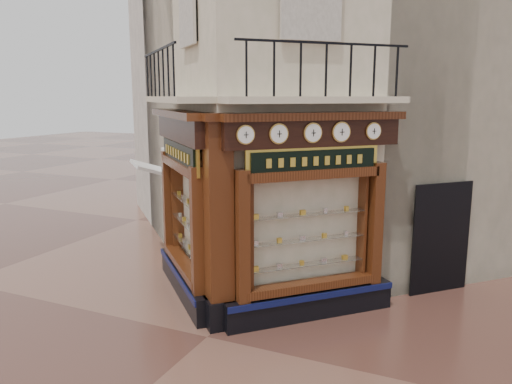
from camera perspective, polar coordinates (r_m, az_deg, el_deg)
The scene contains 16 objects.
ground at distance 9.39m, azimuth -5.60°, elevation -16.16°, with size 80.00×80.00×0.00m, color #4F2D24.
main_building at distance 14.14m, azimuth 7.01°, elevation 17.87°, with size 8.00×8.00×12.00m, color beige.
neighbour_left at distance 17.26m, azimuth 1.37°, elevation 15.01°, with size 8.00×8.00×11.00m, color beige.
neighbour_right at distance 16.00m, azimuth 18.51°, elevation 14.79°, with size 8.00×8.00×11.00m, color beige.
shopfront_left at distance 10.69m, azimuth -8.18°, elevation -1.57°, with size 2.86×2.86×3.98m.
shopfront_right at distance 9.52m, azimuth 6.31°, elevation -3.08°, with size 2.86×2.86×3.98m.
corner_pilaster at distance 9.11m, azimuth -4.27°, elevation -3.88°, with size 0.85×0.85×3.98m.
balcony at distance 9.68m, azimuth -1.64°, elevation 10.61°, with size 5.94×2.97×1.03m.
clock_a at distance 8.54m, azimuth -1.21°, elevation 6.56°, with size 0.27×0.27×0.33m.
clock_b at distance 8.76m, azimuth 2.61°, elevation 6.67°, with size 0.29×0.29×0.36m.
clock_c at distance 9.05m, azimuth 6.50°, elevation 6.74°, with size 0.29×0.29×0.36m.
clock_d at distance 9.33m, azimuth 9.70°, elevation 6.78°, with size 0.30×0.30×0.38m.
clock_e at distance 9.69m, azimuth 13.26°, elevation 6.80°, with size 0.27×0.27×0.33m.
awning at distance 13.68m, azimuth -11.50°, elevation -7.49°, with size 1.51×0.91×0.08m, color silver, non-canonical shape.
signboard_left at distance 10.49m, azimuth -8.76°, elevation 4.40°, with size 2.20×2.20×0.59m.
signboard_right at distance 9.24m, azimuth 6.67°, elevation 3.58°, with size 1.95×1.95×0.52m.
Camera 1 is at (4.21, -7.23, 4.27)m, focal length 35.00 mm.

